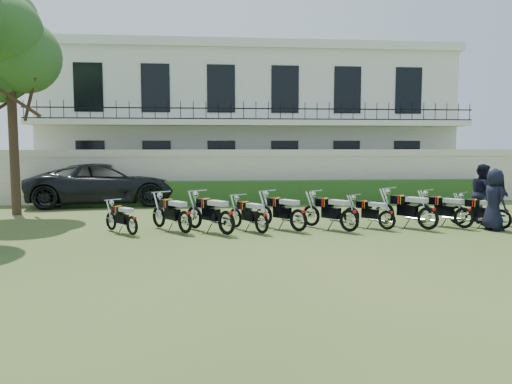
# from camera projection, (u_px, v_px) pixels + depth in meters

# --- Properties ---
(ground) EXTENTS (100.00, 100.00, 0.00)m
(ground) POSITION_uv_depth(u_px,v_px,m) (285.00, 235.00, 13.84)
(ground) COLOR #345020
(ground) RESTS_ON ground
(perimeter_wall) EXTENTS (30.00, 0.35, 2.30)m
(perimeter_wall) POSITION_uv_depth(u_px,v_px,m) (257.00, 176.00, 21.65)
(perimeter_wall) COLOR #F0E1CA
(perimeter_wall) RESTS_ON ground
(hedge) EXTENTS (18.00, 0.60, 1.00)m
(hedge) POSITION_uv_depth(u_px,v_px,m) (283.00, 192.00, 21.02)
(hedge) COLOR #294F1C
(hedge) RESTS_ON ground
(building) EXTENTS (20.40, 9.60, 7.40)m
(building) POSITION_uv_depth(u_px,v_px,m) (247.00, 123.00, 27.32)
(building) COLOR silver
(building) RESTS_ON ground
(tree_west_near) EXTENTS (3.40, 3.20, 7.90)m
(tree_west_near) POSITION_uv_depth(u_px,v_px,m) (10.00, 48.00, 17.39)
(tree_west_near) COLOR #473323
(tree_west_near) RESTS_ON ground
(motorcycle_0) EXTENTS (1.14, 1.36, 0.92)m
(motorcycle_0) POSITION_uv_depth(u_px,v_px,m) (132.00, 221.00, 13.72)
(motorcycle_0) COLOR black
(motorcycle_0) RESTS_ON ground
(motorcycle_1) EXTENTS (1.30, 1.68, 1.11)m
(motorcycle_1) POSITION_uv_depth(u_px,v_px,m) (185.00, 216.00, 13.96)
(motorcycle_1) COLOR black
(motorcycle_1) RESTS_ON ground
(motorcycle_2) EXTENTS (1.42, 1.72, 1.16)m
(motorcycle_2) POSITION_uv_depth(u_px,v_px,m) (227.00, 217.00, 13.73)
(motorcycle_2) COLOR black
(motorcycle_2) RESTS_ON ground
(motorcycle_3) EXTENTS (1.07, 1.63, 1.02)m
(motorcycle_3) POSITION_uv_depth(u_px,v_px,m) (262.00, 218.00, 13.96)
(motorcycle_3) COLOR black
(motorcycle_3) RESTS_ON ground
(motorcycle_4) EXTENTS (1.35, 1.66, 1.11)m
(motorcycle_4) POSITION_uv_depth(u_px,v_px,m) (299.00, 215.00, 14.28)
(motorcycle_4) COLOR black
(motorcycle_4) RESTS_ON ground
(motorcycle_5) EXTENTS (1.38, 1.64, 1.11)m
(motorcycle_5) POSITION_uv_depth(u_px,v_px,m) (349.00, 215.00, 14.23)
(motorcycle_5) COLOR black
(motorcycle_5) RESTS_ON ground
(motorcycle_6) EXTENTS (1.24, 1.40, 0.97)m
(motorcycle_6) POSITION_uv_depth(u_px,v_px,m) (387.00, 215.00, 14.61)
(motorcycle_6) COLOR black
(motorcycle_6) RESTS_ON ground
(motorcycle_7) EXTENTS (1.38, 1.76, 1.16)m
(motorcycle_7) POSITION_uv_depth(u_px,v_px,m) (428.00, 213.00, 14.55)
(motorcycle_7) COLOR black
(motorcycle_7) RESTS_ON ground
(motorcycle_8) EXTENTS (1.23, 1.67, 1.08)m
(motorcycle_8) POSITION_uv_depth(u_px,v_px,m) (464.00, 213.00, 14.83)
(motorcycle_8) COLOR black
(motorcycle_8) RESTS_ON ground
(motorcycle_9) EXTENTS (1.27, 1.50, 1.02)m
(motorcycle_9) POSITION_uv_depth(u_px,v_px,m) (502.00, 214.00, 14.65)
(motorcycle_9) COLOR black
(motorcycle_9) RESTS_ON ground
(suv) EXTENTS (6.55, 3.68, 1.73)m
(suv) POSITION_uv_depth(u_px,v_px,m) (106.00, 184.00, 20.85)
(suv) COLOR black
(suv) RESTS_ON ground
(officer_3) EXTENTS (0.66, 0.93, 1.80)m
(officer_3) POSITION_uv_depth(u_px,v_px,m) (494.00, 200.00, 14.62)
(officer_3) COLOR black
(officer_3) RESTS_ON ground
(officer_4) EXTENTS (0.95, 1.09, 1.90)m
(officer_4) POSITION_uv_depth(u_px,v_px,m) (483.00, 193.00, 16.12)
(officer_4) COLOR black
(officer_4) RESTS_ON ground
(officer_5) EXTENTS (0.71, 1.09, 1.72)m
(officer_5) POSITION_uv_depth(u_px,v_px,m) (495.00, 194.00, 16.67)
(officer_5) COLOR black
(officer_5) RESTS_ON ground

